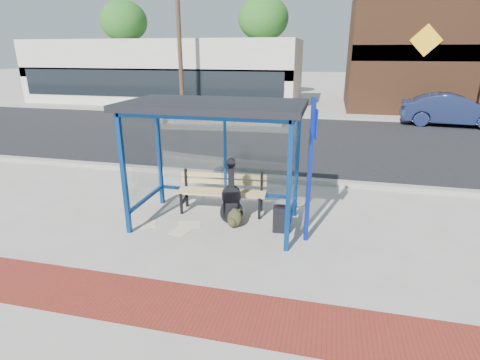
% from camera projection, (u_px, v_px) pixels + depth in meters
% --- Properties ---
extents(ground, '(120.00, 120.00, 0.00)m').
position_uv_depth(ground, '(216.00, 223.00, 7.53)').
color(ground, '#B2ADA0').
rests_on(ground, ground).
extents(brick_paver_strip, '(60.00, 1.00, 0.01)m').
position_uv_depth(brick_paver_strip, '(161.00, 303.00, 5.14)').
color(brick_paver_strip, maroon).
rests_on(brick_paver_strip, ground).
extents(curb_near, '(60.00, 0.25, 0.12)m').
position_uv_depth(curb_near, '(247.00, 176.00, 10.18)').
color(curb_near, gray).
rests_on(curb_near, ground).
extents(street_asphalt, '(60.00, 10.00, 0.00)m').
position_uv_depth(street_asphalt, '(274.00, 138.00, 14.89)').
color(street_asphalt, black).
rests_on(street_asphalt, ground).
extents(curb_far, '(60.00, 0.25, 0.12)m').
position_uv_depth(curb_far, '(288.00, 116.00, 19.56)').
color(curb_far, gray).
rests_on(curb_far, ground).
extents(far_sidewalk, '(60.00, 4.00, 0.01)m').
position_uv_depth(far_sidewalk, '(292.00, 112.00, 21.33)').
color(far_sidewalk, '#B2ADA0').
rests_on(far_sidewalk, ground).
extents(bus_shelter, '(3.30, 1.80, 2.42)m').
position_uv_depth(bus_shelter, '(215.00, 120.00, 6.92)').
color(bus_shelter, navy).
rests_on(bus_shelter, ground).
extents(storefront_white, '(18.00, 6.04, 4.00)m').
position_uv_depth(storefront_white, '(165.00, 71.00, 25.39)').
color(storefront_white, silver).
rests_on(storefront_white, ground).
extents(storefront_brown, '(10.00, 7.08, 6.40)m').
position_uv_depth(storefront_brown, '(438.00, 53.00, 21.76)').
color(storefront_brown, '#59331E').
rests_on(storefront_brown, ground).
extents(tree_left, '(3.60, 3.60, 7.03)m').
position_uv_depth(tree_left, '(124.00, 22.00, 29.05)').
color(tree_left, '#4C3826').
rests_on(tree_left, ground).
extents(tree_mid, '(3.60, 3.60, 7.03)m').
position_uv_depth(tree_mid, '(263.00, 19.00, 26.65)').
color(tree_mid, '#4C3826').
rests_on(tree_mid, ground).
extents(utility_pole_west, '(1.60, 0.24, 8.00)m').
position_uv_depth(utility_pole_west, '(179.00, 35.00, 19.83)').
color(utility_pole_west, '#4C3826').
rests_on(utility_pole_west, ground).
extents(bench, '(1.89, 0.59, 0.88)m').
position_uv_depth(bench, '(222.00, 190.00, 7.94)').
color(bench, black).
rests_on(bench, ground).
extents(guitar_bag, '(0.48, 0.25, 1.26)m').
position_uv_depth(guitar_bag, '(231.00, 201.00, 7.43)').
color(guitar_bag, black).
rests_on(guitar_bag, ground).
extents(suitcase, '(0.33, 0.23, 0.56)m').
position_uv_depth(suitcase, '(282.00, 219.00, 7.11)').
color(suitcase, black).
rests_on(suitcase, ground).
extents(backpack, '(0.36, 0.34, 0.37)m').
position_uv_depth(backpack, '(234.00, 219.00, 7.33)').
color(backpack, '#2A2917').
rests_on(backpack, ground).
extents(sign_post, '(0.13, 0.32, 2.58)m').
position_uv_depth(sign_post, '(311.00, 164.00, 6.41)').
color(sign_post, '#0D2394').
rests_on(sign_post, ground).
extents(newspaper_a, '(0.44, 0.47, 0.01)m').
position_uv_depth(newspaper_a, '(149.00, 224.00, 7.48)').
color(newspaper_a, white).
rests_on(newspaper_a, ground).
extents(newspaper_b, '(0.38, 0.44, 0.01)m').
position_uv_depth(newspaper_b, '(180.00, 231.00, 7.19)').
color(newspaper_b, white).
rests_on(newspaper_b, ground).
extents(newspaper_c, '(0.51, 0.45, 0.01)m').
position_uv_depth(newspaper_c, '(190.00, 225.00, 7.47)').
color(newspaper_c, white).
rests_on(newspaper_c, ground).
extents(parked_car, '(4.55, 1.97, 1.46)m').
position_uv_depth(parked_car, '(453.00, 110.00, 17.17)').
color(parked_car, '#1B254C').
rests_on(parked_car, ground).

